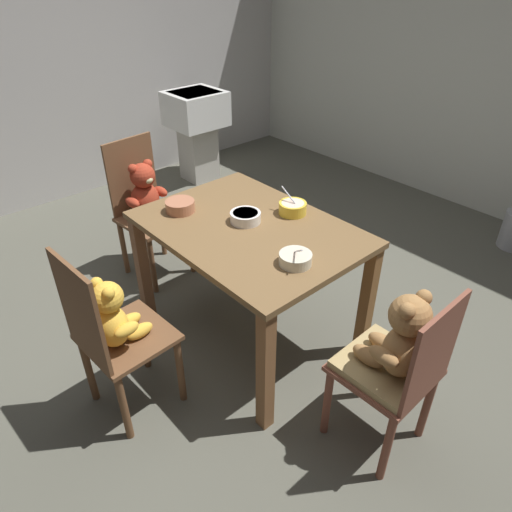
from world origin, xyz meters
TOP-DOWN VIEW (x-y plane):
  - ground_plane at (0.00, 0.00)m, footprint 5.20×5.20m
  - wall_rear at (0.00, 2.56)m, footprint 5.20×0.08m
  - wall_left at (-2.56, 0.00)m, footprint 0.08×5.20m
  - dining_table at (0.00, 0.00)m, footprint 1.15×0.82m
  - teddy_chair_near_front at (-0.00, -0.80)m, footprint 0.40×0.39m
  - teddy_chair_near_right at (0.95, -0.02)m, footprint 0.38×0.38m
  - teddy_chair_near_left at (-0.96, -0.06)m, footprint 0.42×0.42m
  - porridge_bowl_white_center at (-0.05, 0.02)m, footprint 0.16×0.16m
  - porridge_bowl_yellow_far_center at (0.05, 0.27)m, footprint 0.16×0.15m
  - porridge_bowl_cream_near_right at (0.40, -0.07)m, footprint 0.15×0.15m
  - porridge_bowl_terracotta_near_left at (-0.37, -0.17)m, footprint 0.16×0.16m
  - sink_basin at (-2.05, 1.13)m, footprint 0.45×0.49m

SIDE VIEW (x-z plane):
  - ground_plane at x=0.00m, z-range -0.04..0.00m
  - teddy_chair_near_front at x=0.00m, z-range 0.07..0.98m
  - teddy_chair_near_left at x=-0.96m, z-range 0.08..1.01m
  - sink_basin at x=-2.05m, z-range 0.13..0.97m
  - teddy_chair_near_right at x=0.95m, z-range 0.12..0.98m
  - dining_table at x=0.00m, z-range 0.25..0.98m
  - porridge_bowl_white_center at x=-0.05m, z-range 0.73..0.78m
  - porridge_bowl_cream_near_right at x=0.40m, z-range 0.69..0.82m
  - porridge_bowl_terracotta_near_left at x=-0.37m, z-range 0.73..0.79m
  - porridge_bowl_yellow_far_center at x=0.05m, z-range 0.70..0.83m
  - wall_rear at x=0.00m, z-range 0.00..2.60m
  - wall_left at x=-2.56m, z-range 0.00..2.60m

